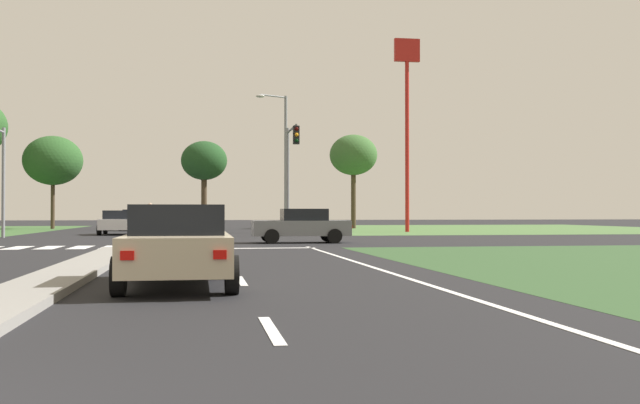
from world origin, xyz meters
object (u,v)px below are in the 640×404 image
car_beige_fourth (178,245)px  car_white_fifth (118,222)px  traffic_signal_far_right (291,161)px  treeline_fifth (353,156)px  treeline_fourth (204,161)px  car_grey_near (301,225)px  car_blue_third (134,220)px  street_lamp_third (283,156)px  pedestrian_at_median (150,215)px  treeline_third (53,161)px  fastfood_pole_sign (407,93)px

car_beige_fourth → car_white_fifth: size_ratio=1.01×
traffic_signal_far_right → treeline_fifth: bearing=69.2°
car_beige_fourth → treeline_fourth: size_ratio=0.63×
car_beige_fourth → traffic_signal_far_right: size_ratio=0.75×
car_grey_near → car_white_fifth: (-9.37, 13.77, -0.02)m
car_blue_third → car_grey_near: bearing=110.8°
car_beige_fourth → car_grey_near: bearing=75.4°
car_beige_fourth → street_lamp_third: 34.13m
treeline_fifth → car_white_fifth: bearing=-140.3°
pedestrian_at_median → treeline_fifth: (15.71, 17.66, 5.00)m
car_white_fifth → treeline_third: treeline_third is taller
fastfood_pole_sign → treeline_fifth: size_ratio=1.69×
fastfood_pole_sign → treeline_fourth: 19.28m
traffic_signal_far_right → fastfood_pole_sign: (9.35, 9.50, 5.54)m
car_beige_fourth → street_lamp_third: street_lamp_third is taller
car_beige_fourth → traffic_signal_far_right: traffic_signal_far_right is taller
treeline_third → treeline_fifth: 25.00m
car_grey_near → fastfood_pole_sign: fastfood_pole_sign is taller
pedestrian_at_median → treeline_fifth: treeline_fifth is taller
car_white_fifth → fastfood_pole_sign: fastfood_pole_sign is taller
street_lamp_third → traffic_signal_far_right: bearing=-93.3°
fastfood_pole_sign → treeline_fifth: (-1.37, 11.50, -3.48)m
car_white_fifth → fastfood_pole_sign: bearing=-170.3°
car_grey_near → street_lamp_third: 15.48m
pedestrian_at_median → fastfood_pole_sign: size_ratio=0.13×
traffic_signal_far_right → pedestrian_at_median: bearing=156.6°
car_blue_third → street_lamp_third: bearing=136.6°
car_beige_fourth → car_white_fifth: bearing=98.0°
treeline_third → treeline_fifth: (24.88, -2.33, 0.57)m
treeline_fourth → pedestrian_at_median: bearing=-99.5°
treeline_fourth → treeline_fifth: treeline_fifth is taller
treeline_third → car_grey_near: bearing=-62.0°
traffic_signal_far_right → fastfood_pole_sign: size_ratio=0.45×
traffic_signal_far_right → street_lamp_third: 7.37m
treeline_fourth → car_blue_third: bearing=-135.0°
car_blue_third → fastfood_pole_sign: (19.15, -7.47, 8.88)m
car_beige_fourth → fastfood_pole_sign: bearing=67.6°
car_white_fifth → treeline_third: (-7.07, 17.12, 4.88)m
traffic_signal_far_right → treeline_fourth: treeline_fourth is taller
traffic_signal_far_right → car_white_fifth: bearing=147.7°
car_grey_near → treeline_third: (-16.43, 30.89, 4.86)m
car_white_fifth → street_lamp_third: size_ratio=0.51×
pedestrian_at_median → treeline_fourth: (3.16, 18.87, 4.44)m
treeline_third → treeline_fourth: (12.34, -1.12, 0.01)m
car_grey_near → traffic_signal_far_right: traffic_signal_far_right is taller
traffic_signal_far_right → car_blue_third: bearing=120.0°
car_blue_third → treeline_fourth: 8.85m
car_white_fifth → traffic_signal_far_right: bearing=147.7°
street_lamp_third → treeline_fourth: 15.73m
car_grey_near → car_beige_fourth: car_grey_near is taller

